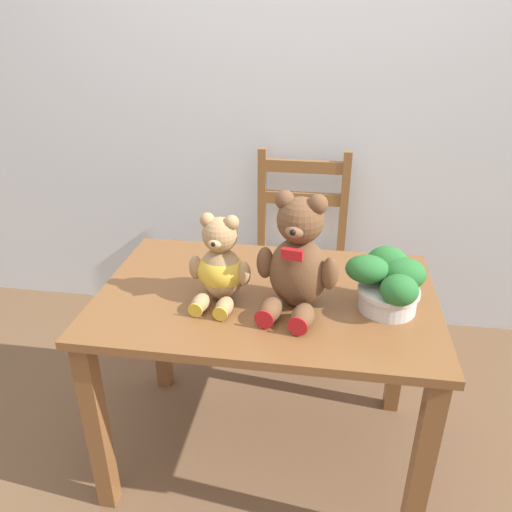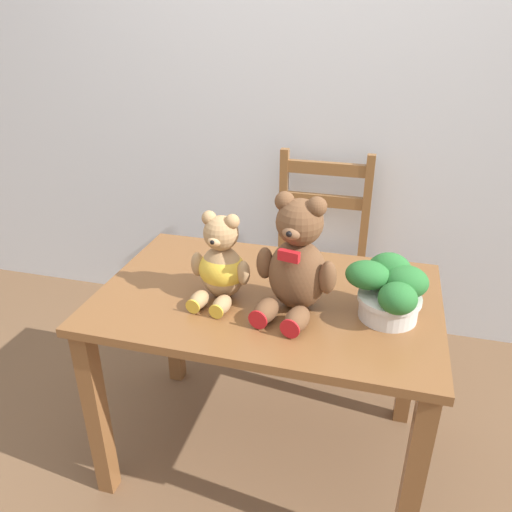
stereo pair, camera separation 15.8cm
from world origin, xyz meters
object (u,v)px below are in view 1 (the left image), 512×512
object	(u,v)px
teddy_bear_left	(220,267)
teddy_bear_right	(298,260)
wooden_chair_behind	(299,259)
potted_plant	(389,281)

from	to	relation	value
teddy_bear_left	teddy_bear_right	distance (m)	0.25
wooden_chair_behind	teddy_bear_right	xyz separation A→B (m)	(0.05, -0.86, 0.43)
teddy_bear_left	potted_plant	bearing A→B (deg)	-171.39
wooden_chair_behind	teddy_bear_left	bearing A→B (deg)	76.56
teddy_bear_left	potted_plant	xyz separation A→B (m)	(0.54, 0.02, -0.02)
teddy_bear_right	potted_plant	size ratio (longest dim) A/B	1.53
teddy_bear_left	potted_plant	size ratio (longest dim) A/B	1.20
teddy_bear_left	potted_plant	distance (m)	0.54
wooden_chair_behind	teddy_bear_right	distance (m)	0.96
wooden_chair_behind	teddy_bear_right	world-z (taller)	teddy_bear_right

